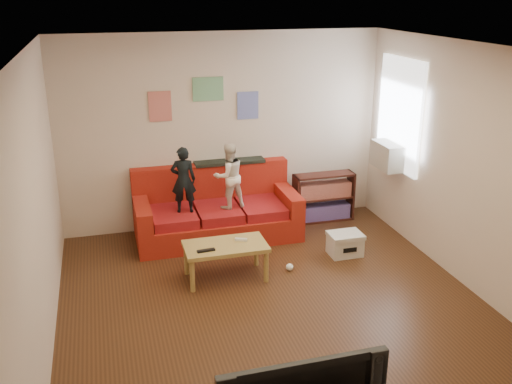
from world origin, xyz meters
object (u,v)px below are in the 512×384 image
object	(u,v)px
sofa	(216,213)
file_box	(345,244)
coffee_table	(225,249)
child_b	(229,176)
child_a	(183,180)
bookshelf	(323,200)

from	to	relation	value
sofa	file_box	world-z (taller)	sofa
coffee_table	file_box	distance (m)	1.63
child_b	coffee_table	world-z (taller)	child_b
child_a	file_box	world-z (taller)	child_a
bookshelf	coffee_table	bearing A→B (deg)	-142.33
sofa	coffee_table	size ratio (longest dim) A/B	2.29
bookshelf	file_box	distance (m)	1.18
child_a	child_b	distance (m)	0.60
sofa	bookshelf	world-z (taller)	sofa
child_a	file_box	xyz separation A→B (m)	(1.91, -0.88, -0.75)
child_a	sofa	bearing A→B (deg)	-150.03
child_a	coffee_table	world-z (taller)	child_a
file_box	child_a	bearing A→B (deg)	155.36
child_b	coffee_table	size ratio (longest dim) A/B	0.92
coffee_table	child_b	bearing A→B (deg)	74.61
sofa	coffee_table	xyz separation A→B (m)	(-0.15, -1.25, 0.05)
sofa	bookshelf	distance (m)	1.62
sofa	child_a	size ratio (longest dim) A/B	2.49
child_a	bookshelf	size ratio (longest dim) A/B	0.99
sofa	child_a	distance (m)	0.75
coffee_table	file_box	xyz separation A→B (m)	(1.60, 0.20, -0.22)
file_box	sofa	bearing A→B (deg)	144.20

